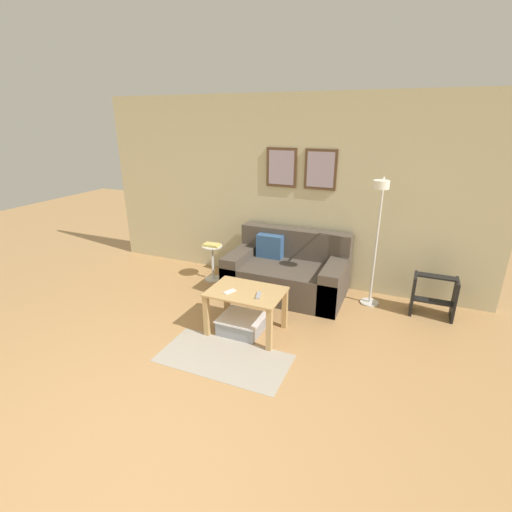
% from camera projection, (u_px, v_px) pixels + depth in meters
% --- Properties ---
extents(ground_plane, '(16.00, 16.00, 0.00)m').
position_uv_depth(ground_plane, '(125.00, 448.00, 2.68)').
color(ground_plane, tan).
extents(wall_back, '(5.60, 0.09, 2.55)m').
position_uv_depth(wall_back, '(283.00, 192.00, 5.13)').
color(wall_back, '#C6BC93').
rests_on(wall_back, ground_plane).
extents(area_rug, '(1.30, 0.65, 0.01)m').
position_uv_depth(area_rug, '(224.00, 358.00, 3.68)').
color(area_rug, '#A39989').
rests_on(area_rug, ground_plane).
extents(couch, '(1.54, 0.90, 0.82)m').
position_uv_depth(couch, '(287.00, 273.00, 4.98)').
color(couch, '#4C4238').
rests_on(couch, ground_plane).
extents(coffee_table, '(0.80, 0.56, 0.50)m').
position_uv_depth(coffee_table, '(246.00, 300.00, 4.02)').
color(coffee_table, tan).
rests_on(coffee_table, ground_plane).
extents(storage_bin, '(0.47, 0.42, 0.18)m').
position_uv_depth(storage_bin, '(242.00, 324.00, 4.12)').
color(storage_bin, gray).
rests_on(storage_bin, ground_plane).
extents(floor_lamp, '(0.23, 0.51, 1.62)m').
position_uv_depth(floor_lamp, '(377.00, 226.00, 4.26)').
color(floor_lamp, silver).
rests_on(floor_lamp, ground_plane).
extents(side_table, '(0.29, 0.29, 0.53)m').
position_uv_depth(side_table, '(212.00, 259.00, 5.37)').
color(side_table, silver).
rests_on(side_table, ground_plane).
extents(book_stack, '(0.24, 0.15, 0.04)m').
position_uv_depth(book_stack, '(212.00, 245.00, 5.27)').
color(book_stack, '#D8C666').
rests_on(book_stack, side_table).
extents(remote_control, '(0.08, 0.16, 0.02)m').
position_uv_depth(remote_control, '(259.00, 295.00, 3.86)').
color(remote_control, '#99999E').
rests_on(remote_control, coffee_table).
extents(cell_phone, '(0.11, 0.15, 0.01)m').
position_uv_depth(cell_phone, '(230.00, 292.00, 3.96)').
color(cell_phone, silver).
rests_on(cell_phone, coffee_table).
extents(step_stool, '(0.48, 0.29, 0.49)m').
position_uv_depth(step_stool, '(434.00, 295.00, 4.40)').
color(step_stool, black).
rests_on(step_stool, ground_plane).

